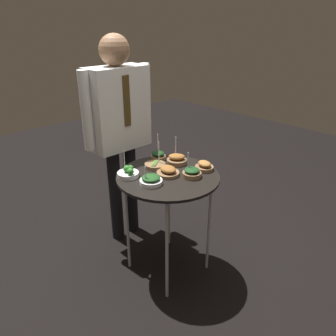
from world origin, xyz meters
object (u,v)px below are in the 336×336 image
bowl_roast_far_rim (168,172)px  bowl_broccoli_mid_left (128,173)px  bowl_roast_front_right (177,159)px  bowl_asparagus_near_rim (155,165)px  waiter_figure (119,119)px  bowl_spinach_back_left (192,173)px  bowl_roast_front_left (204,166)px  bowl_spinach_mid_right (151,180)px  bowl_spinach_back_right (158,156)px  serving_cart (168,183)px

bowl_roast_far_rim → bowl_broccoli_mid_left: 0.25m
bowl_roast_front_right → bowl_broccoli_mid_left: size_ratio=1.06×
bowl_roast_front_right → bowl_asparagus_near_rim: size_ratio=1.05×
bowl_roast_front_right → bowl_roast_far_rim: bearing=-151.3°
waiter_figure → bowl_spinach_back_left: bearing=-85.0°
bowl_broccoli_mid_left → waiter_figure: waiter_figure is taller
bowl_spinach_back_left → bowl_roast_front_left: 0.14m
bowl_asparagus_near_rim → bowl_roast_front_right: bearing=-21.8°
bowl_roast_far_rim → bowl_spinach_mid_right: size_ratio=1.05×
bowl_spinach_back_right → bowl_asparagus_near_rim: (-0.11, -0.09, -0.01)m
bowl_spinach_mid_right → bowl_spinach_back_left: bearing=-22.3°
waiter_figure → serving_cart: bearing=-93.4°
bowl_spinach_mid_right → bowl_roast_front_left: 0.40m
serving_cart → waiter_figure: bearing=86.6°
serving_cart → bowl_roast_front_right: bearing=28.4°
bowl_roast_far_rim → bowl_broccoli_mid_left: bearing=140.7°
bowl_asparagus_near_rim → bowl_roast_front_left: bearing=-51.4°
serving_cart → bowl_spinach_back_left: bearing=-53.0°
bowl_roast_far_rim → bowl_roast_front_left: same height
bowl_broccoli_mid_left → waiter_figure: (0.23, 0.40, 0.23)m
bowl_spinach_back_left → bowl_broccoli_mid_left: bowl_broccoli_mid_left is taller
bowl_broccoli_mid_left → bowl_spinach_mid_right: bearing=-78.2°
bowl_roast_front_right → bowl_roast_far_rim: 0.20m
bowl_spinach_back_left → bowl_spinach_back_right: bearing=84.0°
bowl_roast_front_left → serving_cart: bearing=155.0°
bowl_roast_front_left → bowl_spinach_back_left: bearing=-174.0°
bowl_spinach_back_right → waiter_figure: size_ratio=0.11×
bowl_roast_far_rim → bowl_asparagus_near_rim: size_ratio=0.85×
serving_cart → bowl_roast_front_right: (0.17, 0.09, 0.09)m
bowl_asparagus_near_rim → waiter_figure: size_ratio=0.11×
serving_cart → bowl_roast_far_rim: 0.08m
bowl_roast_far_rim → waiter_figure: bearing=86.4°
bowl_spinach_mid_right → bowl_roast_front_left: bowl_spinach_mid_right is taller
bowl_spinach_back_left → bowl_asparagus_near_rim: bowl_asparagus_near_rim is taller
bowl_spinach_back_right → bowl_spinach_back_left: bearing=-96.0°
bowl_roast_front_right → bowl_spinach_mid_right: (-0.33, -0.11, -0.00)m
serving_cart → bowl_asparagus_near_rim: size_ratio=4.37×
bowl_roast_far_rim → serving_cart: bearing=54.6°
bowl_roast_front_left → waiter_figure: (-0.20, 0.67, 0.23)m
serving_cart → bowl_roast_far_rim: size_ratio=5.12×
bowl_roast_front_right → bowl_roast_front_left: (0.06, -0.20, -0.00)m
bowl_roast_front_right → bowl_roast_front_left: 0.21m
bowl_roast_front_right → bowl_spinach_back_right: bowl_roast_front_right is taller
bowl_roast_far_rim → bowl_spinach_mid_right: bowl_spinach_mid_right is taller
bowl_roast_far_rim → bowl_roast_front_left: 0.26m
bowl_roast_far_rim → bowl_spinach_back_left: bearing=-51.9°
serving_cart → bowl_spinach_back_right: bearing=61.3°
bowl_roast_front_right → bowl_broccoli_mid_left: (-0.37, 0.07, -0.00)m
bowl_spinach_mid_right → bowl_asparagus_near_rim: 0.25m
bowl_spinach_back_right → bowl_broccoli_mid_left: bowl_spinach_back_right is taller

